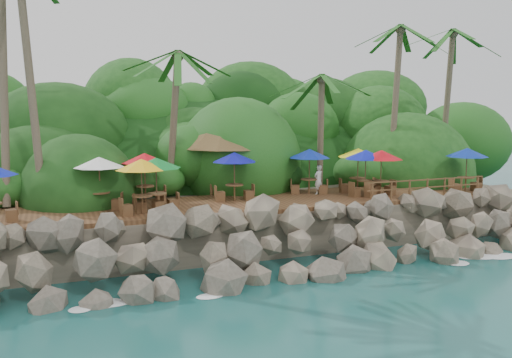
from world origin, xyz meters
name	(u,v)px	position (x,y,z in m)	size (l,w,h in m)	color
ground	(310,282)	(0.00, 0.00, 0.00)	(140.00, 140.00, 0.00)	#19514F
land_base	(203,195)	(0.00, 16.00, 1.05)	(32.00, 25.20, 2.10)	gray
jungle_hill	(178,193)	(0.00, 23.50, 0.00)	(44.80, 28.00, 15.40)	#143811
seawall	(289,242)	(0.00, 2.00, 1.15)	(29.00, 4.00, 2.30)	gray
terrace	(256,203)	(0.00, 6.00, 2.20)	(26.00, 5.00, 0.20)	brown
jungle_foliage	(207,213)	(0.00, 15.00, 0.00)	(44.00, 16.00, 12.00)	#143811
foam_line	(306,279)	(0.00, 0.30, 0.03)	(25.20, 0.80, 0.06)	white
palms	(250,16)	(0.75, 8.90, 11.72)	(31.56, 7.36, 13.99)	brown
palapa	(228,128)	(-0.18, 9.88, 5.79)	(5.54, 5.54, 4.60)	brown
dining_clusters	(253,161)	(-0.22, 5.78, 4.31)	(25.84, 5.33, 2.42)	brown
railing	(427,186)	(8.53, 3.65, 2.91)	(7.20, 0.10, 1.00)	brown
waiter	(318,180)	(3.86, 6.73, 3.08)	(0.57, 0.37, 1.57)	silver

